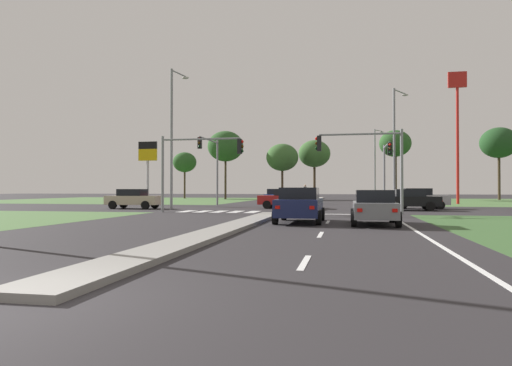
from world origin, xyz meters
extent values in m
plane|color=#282628|center=(0.00, 30.00, 0.00)|extent=(200.00, 200.00, 0.00)
cube|color=#476B38|center=(-25.50, 54.50, 0.00)|extent=(35.00, 35.00, 0.01)
cube|color=gray|center=(0.00, 11.00, 0.07)|extent=(1.20, 22.00, 0.14)
cube|color=#ADA89E|center=(0.00, 55.00, 0.07)|extent=(1.20, 36.00, 0.14)
cube|color=silver|center=(3.50, 4.22, 0.01)|extent=(0.14, 2.00, 0.01)
cube|color=silver|center=(3.50, 10.22, 0.01)|extent=(0.14, 2.00, 0.01)
cube|color=silver|center=(3.50, 16.22, 0.01)|extent=(0.14, 2.00, 0.01)
cube|color=silver|center=(6.85, 12.00, 0.01)|extent=(0.14, 24.00, 0.01)
cube|color=silver|center=(3.80, 23.00, 0.01)|extent=(6.40, 0.50, 0.01)
cube|color=silver|center=(-6.40, 24.80, 0.01)|extent=(0.70, 2.80, 0.01)
cube|color=silver|center=(-5.25, 24.80, 0.01)|extent=(0.70, 2.80, 0.01)
cube|color=silver|center=(-4.10, 24.80, 0.01)|extent=(0.70, 2.80, 0.01)
cube|color=silver|center=(-2.95, 24.80, 0.01)|extent=(0.70, 2.80, 0.01)
cube|color=silver|center=(-1.80, 24.80, 0.01)|extent=(0.70, 2.80, 0.01)
cube|color=#A31919|center=(-0.33, 30.74, 0.67)|extent=(4.28, 1.83, 0.70)
cube|color=black|center=(-0.18, 30.74, 1.28)|extent=(1.97, 1.61, 0.52)
cube|color=red|center=(1.83, 30.05, 0.74)|extent=(0.04, 0.20, 0.14)
cube|color=red|center=(1.83, 31.44, 0.74)|extent=(0.04, 0.20, 0.14)
cylinder|color=black|center=(-1.70, 29.83, 0.32)|extent=(0.64, 0.22, 0.64)
cylinder|color=black|center=(-1.70, 31.66, 0.32)|extent=(0.64, 0.22, 0.64)
cylinder|color=black|center=(1.04, 29.83, 0.32)|extent=(0.64, 0.22, 0.64)
cylinder|color=black|center=(1.04, 31.66, 0.32)|extent=(0.64, 0.22, 0.64)
cube|color=navy|center=(-2.36, 39.30, 0.67)|extent=(1.87, 4.25, 0.70)
cube|color=black|center=(-2.36, 39.45, 1.28)|extent=(1.64, 1.96, 0.52)
cube|color=red|center=(-1.66, 41.45, 0.74)|extent=(0.20, 0.04, 0.14)
cube|color=red|center=(-3.07, 41.45, 0.74)|extent=(0.20, 0.04, 0.14)
cylinder|color=black|center=(-1.43, 37.94, 0.32)|extent=(0.22, 0.64, 0.64)
cylinder|color=black|center=(-3.30, 37.94, 0.32)|extent=(0.22, 0.64, 0.64)
cylinder|color=black|center=(-1.43, 40.66, 0.32)|extent=(0.22, 0.64, 0.64)
cylinder|color=black|center=(-3.30, 40.66, 0.32)|extent=(0.22, 0.64, 0.64)
cube|color=#B7B7BC|center=(9.91, 32.14, 0.69)|extent=(4.20, 1.77, 0.74)
cube|color=black|center=(9.76, 32.14, 1.32)|extent=(1.93, 1.55, 0.52)
cube|color=red|center=(7.78, 32.82, 0.77)|extent=(0.04, 0.20, 0.14)
cube|color=red|center=(7.78, 31.47, 0.77)|extent=(0.04, 0.20, 0.14)
cylinder|color=black|center=(11.25, 33.03, 0.32)|extent=(0.64, 0.22, 0.64)
cylinder|color=black|center=(11.25, 31.26, 0.32)|extent=(0.64, 0.22, 0.64)
cylinder|color=black|center=(8.56, 33.03, 0.32)|extent=(0.64, 0.22, 0.64)
cylinder|color=black|center=(8.56, 31.26, 0.32)|extent=(0.64, 0.22, 0.64)
cube|color=#161E47|center=(2.26, 15.79, 0.70)|extent=(1.87, 4.46, 0.76)
cube|color=black|center=(2.26, 15.64, 1.34)|extent=(1.65, 2.05, 0.52)
cube|color=red|center=(1.55, 13.54, 0.78)|extent=(0.20, 0.04, 0.14)
cube|color=red|center=(2.97, 13.54, 0.78)|extent=(0.20, 0.04, 0.14)
cylinder|color=black|center=(1.32, 17.21, 0.32)|extent=(0.22, 0.64, 0.64)
cylinder|color=black|center=(3.19, 17.21, 0.32)|extent=(0.22, 0.64, 0.64)
cylinder|color=black|center=(1.32, 14.36, 0.32)|extent=(0.22, 0.64, 0.64)
cylinder|color=black|center=(3.19, 14.36, 0.32)|extent=(0.22, 0.64, 0.64)
cube|color=maroon|center=(-2.20, 46.83, 0.68)|extent=(1.83, 4.48, 0.71)
cube|color=black|center=(-2.20, 46.98, 1.29)|extent=(1.61, 2.06, 0.52)
cube|color=red|center=(-1.51, 49.09, 0.75)|extent=(0.20, 0.04, 0.14)
cube|color=red|center=(-2.90, 49.09, 0.75)|extent=(0.20, 0.04, 0.14)
cylinder|color=black|center=(-1.29, 45.40, 0.32)|extent=(0.22, 0.64, 0.64)
cylinder|color=black|center=(-3.12, 45.40, 0.32)|extent=(0.22, 0.64, 0.64)
cylinder|color=black|center=(-1.29, 48.27, 0.32)|extent=(0.22, 0.64, 0.64)
cylinder|color=black|center=(-3.12, 48.27, 0.32)|extent=(0.22, 0.64, 0.64)
cube|color=#BCAD8E|center=(-11.87, 28.06, 0.66)|extent=(4.18, 1.77, 0.69)
cube|color=black|center=(-12.02, 28.06, 1.27)|extent=(1.92, 1.55, 0.52)
cube|color=red|center=(-13.98, 28.73, 0.73)|extent=(0.04, 0.20, 0.14)
cube|color=red|center=(-13.98, 27.38, 0.73)|extent=(0.04, 0.20, 0.14)
cylinder|color=black|center=(-10.53, 28.94, 0.32)|extent=(0.64, 0.22, 0.64)
cylinder|color=black|center=(-10.53, 27.17, 0.32)|extent=(0.64, 0.22, 0.64)
cylinder|color=black|center=(-13.21, 28.94, 0.32)|extent=(0.64, 0.22, 0.64)
cylinder|color=black|center=(-13.21, 27.17, 0.32)|extent=(0.64, 0.22, 0.64)
cube|color=black|center=(8.64, 29.18, 0.66)|extent=(4.37, 1.85, 0.68)
cube|color=black|center=(8.79, 29.18, 1.26)|extent=(2.01, 1.62, 0.52)
cube|color=red|center=(10.85, 28.48, 0.73)|extent=(0.04, 0.20, 0.14)
cube|color=red|center=(10.85, 29.88, 0.73)|extent=(0.04, 0.20, 0.14)
cylinder|color=black|center=(7.24, 28.26, 0.32)|extent=(0.64, 0.22, 0.64)
cylinder|color=black|center=(7.24, 30.10, 0.32)|extent=(0.64, 0.22, 0.64)
cylinder|color=black|center=(10.04, 28.26, 0.32)|extent=(0.64, 0.22, 0.64)
cylinder|color=black|center=(10.04, 30.10, 0.32)|extent=(0.64, 0.22, 0.64)
cube|color=slate|center=(5.52, 15.11, 0.65)|extent=(1.73, 4.26, 0.65)
cube|color=black|center=(5.52, 14.96, 1.23)|extent=(1.53, 1.96, 0.52)
cube|color=red|center=(4.86, 12.97, 0.71)|extent=(0.20, 0.04, 0.14)
cube|color=red|center=(6.18, 12.97, 0.71)|extent=(0.20, 0.04, 0.14)
cylinder|color=black|center=(4.65, 16.48, 0.32)|extent=(0.22, 0.64, 0.64)
cylinder|color=black|center=(6.39, 16.48, 0.32)|extent=(0.22, 0.64, 0.64)
cylinder|color=black|center=(4.65, 13.75, 0.32)|extent=(0.22, 0.64, 0.64)
cylinder|color=black|center=(6.39, 13.75, 0.32)|extent=(0.22, 0.64, 0.64)
cylinder|color=gray|center=(-7.60, 23.40, 2.52)|extent=(0.18, 0.18, 5.04)
cylinder|color=gray|center=(-4.98, 23.40, 4.79)|extent=(5.24, 0.12, 0.12)
cube|color=black|center=(-2.36, 23.40, 4.26)|extent=(0.26, 0.32, 0.95)
sphere|color=red|center=(-2.20, 23.40, 4.56)|extent=(0.20, 0.20, 0.20)
sphere|color=#3A2405|center=(-2.20, 23.40, 4.26)|extent=(0.20, 0.20, 0.20)
sphere|color=black|center=(-2.20, 23.40, 3.96)|extent=(0.20, 0.20, 0.20)
cylinder|color=gray|center=(7.60, 23.40, 2.57)|extent=(0.18, 0.18, 5.13)
cylinder|color=gray|center=(5.15, 23.40, 4.88)|extent=(4.90, 0.12, 0.12)
cube|color=black|center=(2.70, 23.40, 4.36)|extent=(0.26, 0.32, 0.95)
sphere|color=red|center=(2.54, 23.40, 4.66)|extent=(0.20, 0.20, 0.20)
sphere|color=#3A2405|center=(2.54, 23.40, 4.36)|extent=(0.20, 0.20, 0.20)
sphere|color=black|center=(2.54, 23.40, 4.06)|extent=(0.20, 0.20, 0.20)
cylinder|color=gray|center=(-7.60, 36.60, 3.06)|extent=(0.18, 0.18, 6.13)
cylinder|color=gray|center=(-7.60, 33.94, 5.88)|extent=(0.12, 5.31, 0.12)
cube|color=black|center=(-7.60, 31.29, 5.35)|extent=(0.32, 0.26, 0.95)
sphere|color=red|center=(-7.60, 31.13, 5.65)|extent=(0.20, 0.20, 0.20)
sphere|color=#3A2405|center=(-7.60, 31.13, 5.35)|extent=(0.20, 0.20, 0.20)
sphere|color=black|center=(-7.60, 31.13, 5.05)|extent=(0.20, 0.20, 0.20)
cylinder|color=gray|center=(7.60, 36.60, 2.70)|extent=(0.18, 0.18, 5.40)
cylinder|color=gray|center=(7.60, 33.93, 5.15)|extent=(0.12, 5.33, 0.12)
cube|color=black|center=(7.60, 31.27, 4.62)|extent=(0.32, 0.26, 0.95)
sphere|color=red|center=(7.60, 31.11, 4.92)|extent=(0.20, 0.20, 0.20)
sphere|color=#3A2405|center=(7.60, 31.11, 4.62)|extent=(0.20, 0.20, 0.20)
sphere|color=black|center=(7.60, 31.11, 4.32)|extent=(0.20, 0.20, 0.20)
cylinder|color=gray|center=(-8.35, 26.88, 5.22)|extent=(0.20, 0.20, 10.44)
cylinder|color=gray|center=(-8.18, 27.90, 10.34)|extent=(0.44, 2.06, 0.10)
ellipsoid|color=#B2B2A8|center=(-8.01, 28.92, 10.24)|extent=(0.56, 0.28, 0.20)
cylinder|color=gray|center=(8.35, 35.61, 5.08)|extent=(0.20, 0.20, 10.15)
cylinder|color=gray|center=(8.93, 36.66, 10.05)|extent=(1.25, 2.13, 0.10)
ellipsoid|color=#B2B2A8|center=(9.51, 37.70, 9.95)|extent=(0.56, 0.28, 0.20)
cylinder|color=gray|center=(8.35, 63.50, 5.09)|extent=(0.20, 0.20, 10.17)
cylinder|color=gray|center=(8.91, 64.41, 10.07)|extent=(1.21, 1.87, 0.10)
ellipsoid|color=#B2B2A8|center=(9.47, 65.32, 9.97)|extent=(0.56, 0.28, 0.20)
cylinder|color=#4C4C4C|center=(0.12, 42.52, 0.54)|extent=(0.16, 0.16, 0.79)
cylinder|color=#4C4C4C|center=(0.12, 42.52, 1.35)|extent=(0.34, 0.34, 0.83)
sphere|color=tan|center=(0.12, 42.52, 1.88)|extent=(0.23, 0.23, 0.23)
cylinder|color=red|center=(15.47, 44.81, 5.95)|extent=(0.28, 0.28, 11.91)
cube|color=red|center=(15.47, 44.81, 12.71)|extent=(1.80, 0.30, 1.60)
torus|color=yellow|center=(15.08, 44.98, 12.71)|extent=(0.96, 0.16, 0.96)
torus|color=yellow|center=(15.87, 44.98, 12.71)|extent=(0.96, 0.16, 0.96)
cylinder|color=silver|center=(-14.17, 35.64, 2.11)|extent=(0.24, 0.24, 4.22)
cube|color=gold|center=(-14.17, 35.64, 4.77)|extent=(1.80, 0.24, 1.10)
cube|color=black|center=(-14.17, 35.64, 5.67)|extent=(1.80, 0.24, 0.70)
cylinder|color=#423323|center=(-21.13, 65.11, 2.39)|extent=(0.29, 0.29, 4.78)
ellipsoid|color=#285123|center=(-21.13, 65.11, 5.81)|extent=(3.76, 3.76, 3.19)
cylinder|color=#423323|center=(-13.66, 62.40, 3.25)|extent=(0.31, 0.31, 6.50)
ellipsoid|color=#285123|center=(-13.66, 62.40, 7.99)|extent=(5.42, 5.42, 4.60)
cylinder|color=#423323|center=(-4.71, 60.37, 2.40)|extent=(0.32, 0.32, 4.80)
ellipsoid|color=#38602D|center=(-4.71, 60.37, 6.06)|extent=(4.59, 4.59, 3.90)
cylinder|color=#423323|center=(-0.36, 63.74, 2.74)|extent=(0.36, 0.36, 5.48)
ellipsoid|color=#38602D|center=(-0.36, 63.74, 6.78)|extent=(4.72, 4.72, 4.01)
cylinder|color=#423323|center=(11.10, 62.56, 3.37)|extent=(0.43, 0.43, 6.75)
ellipsoid|color=#285123|center=(11.10, 62.56, 7.97)|extent=(4.43, 4.43, 3.76)
cylinder|color=#423323|center=(25.33, 64.82, 3.32)|extent=(0.36, 0.36, 6.63)
ellipsoid|color=#1E421E|center=(25.33, 64.82, 8.02)|extent=(5.05, 5.05, 4.29)
camera|label=1|loc=(4.37, -5.50, 1.54)|focal=32.58mm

